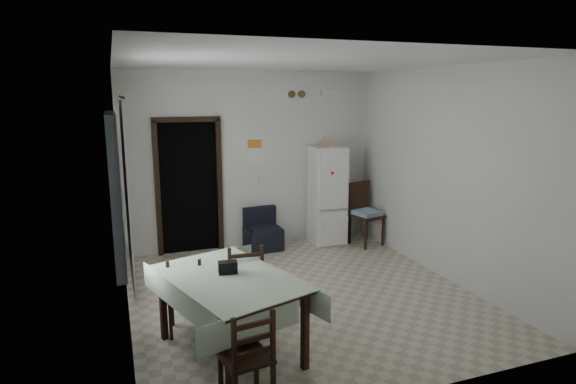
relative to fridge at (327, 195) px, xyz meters
The scene contains 25 objects.
ground 2.43m from the fridge, 122.46° to the right, with size 4.50×4.50×0.00m, color #BBB299.
ceiling 3.08m from the fridge, 122.46° to the right, with size 4.20×4.50×0.02m, color white, non-canonical shape.
wall_back 1.41m from the fridge, 165.39° to the left, with size 4.20×0.02×2.90m, color silver, non-canonical shape.
wall_front 4.40m from the fridge, 106.37° to the right, with size 4.20×0.02×2.90m, color silver, non-canonical shape.
wall_left 3.90m from the fridge, 149.89° to the right, with size 0.02×4.50×2.90m, color silver, non-canonical shape.
wall_right 2.21m from the fridge, 65.68° to the right, with size 0.02×4.50×2.90m, color silver, non-canonical shape.
doorway 2.35m from the fridge, 167.07° to the left, with size 1.06×0.52×2.22m.
window_recess 4.06m from the fridge, 147.76° to the right, with size 0.10×1.20×1.60m, color silver.
curtain 3.97m from the fridge, 146.90° to the right, with size 0.02×1.45×1.85m, color silver.
curtain_rod 4.23m from the fridge, 146.82° to the right, with size 0.02×0.02×1.60m, color black.
calendar 1.45m from the fridge, 165.35° to the left, with size 0.28×0.02×0.40m, color white.
calendar_image 1.51m from the fridge, 165.62° to the left, with size 0.24×0.01×0.14m, color orange.
light_switch 1.15m from the fridge, 164.05° to the left, with size 0.08×0.02×0.12m, color beige.
vent_left 1.79m from the fridge, 149.98° to the left, with size 0.12×0.12×0.03m, color brown.
vent_right 1.75m from the fridge, 138.75° to the left, with size 0.12×0.12×0.03m, color brown.
emergency_light 1.74m from the fridge, 66.42° to the left, with size 0.25×0.07×0.09m, color white.
fridge is the anchor object (origin of this frame).
tan_cone 0.92m from the fridge, 147.10° to the right, with size 0.21×0.21×0.17m, color tan.
navy_seat 1.25m from the fridge, behind, with size 0.56×0.54×0.68m, color black, non-canonical shape.
corner_chair 0.75m from the fridge, 33.11° to the right, with size 0.46×0.46×1.07m, color black, non-canonical shape.
dining_table 3.87m from the fridge, 128.76° to the right, with size 1.01×1.54×0.81m, color #B4C9AC, non-canonical shape.
black_bag 3.77m from the fridge, 129.51° to the right, with size 0.18×0.11×0.12m, color black.
dining_chair_far_left 3.67m from the fridge, 138.87° to the right, with size 0.37×0.37×0.87m, color black, non-canonical shape.
dining_chair_far_right 3.23m from the fridge, 131.16° to the right, with size 0.41×0.41×0.95m, color black, non-canonical shape.
dining_chair_near_head 4.60m from the fridge, 122.73° to the right, with size 0.38×0.38×0.89m, color black, non-canonical shape.
Camera 1 is at (-2.14, -5.37, 2.54)m, focal length 30.00 mm.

